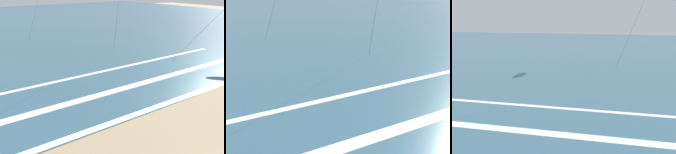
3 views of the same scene
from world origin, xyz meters
TOP-DOWN VIEW (x-y plane):
  - wave_foam_shoreline at (-2.00, 9.33)m, footprint 53.21×0.56m
  - wave_foam_mid_break at (-0.50, 13.43)m, footprint 41.40×0.83m
  - wave_foam_outer_break at (0.62, 18.15)m, footprint 38.03×0.51m

SIDE VIEW (x-z plane):
  - wave_foam_shoreline at x=-2.00m, z-range 0.01..0.02m
  - wave_foam_mid_break at x=-0.50m, z-range 0.01..0.02m
  - wave_foam_outer_break at x=0.62m, z-range 0.01..0.02m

